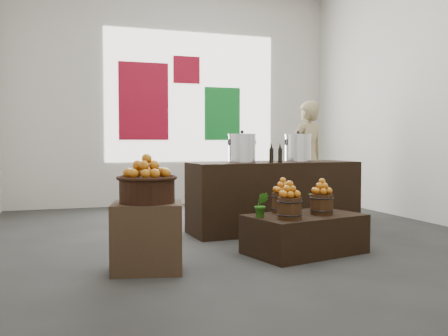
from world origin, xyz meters
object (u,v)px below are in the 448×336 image
object	(u,v)px
crate	(147,237)
stock_pot_center	(298,149)
wicker_basket	(147,190)
display_table	(304,234)
counter	(274,197)
stock_pot_left	(242,149)
shopper	(307,157)

from	to	relation	value
crate	stock_pot_center	distance (m)	2.81
crate	wicker_basket	distance (m)	0.42
crate	wicker_basket	world-z (taller)	wicker_basket
crate	display_table	distance (m)	1.69
wicker_basket	counter	xyz separation A→B (m)	(1.90, 1.48, -0.28)
wicker_basket	stock_pot_center	distance (m)	2.73
wicker_basket	counter	size ratio (longest dim) A/B	0.22
stock_pot_left	stock_pot_center	size ratio (longest dim) A/B	1.00
crate	stock_pot_left	size ratio (longest dim) A/B	1.81
crate	shopper	xyz separation A→B (m)	(3.12, 2.87, 0.61)
display_table	stock_pot_left	bearing A→B (deg)	86.85
display_table	stock_pot_center	distance (m)	1.67
wicker_basket	counter	bearing A→B (deg)	37.88
display_table	stock_pot_left	xyz separation A→B (m)	(-0.23, 1.27, 0.87)
crate	display_table	size ratio (longest dim) A/B	0.53
display_table	shopper	size ratio (longest dim) A/B	0.64
counter	stock_pot_center	bearing A→B (deg)	-0.00
crate	stock_pot_center	bearing A→B (deg)	33.61
display_table	counter	bearing A→B (deg)	66.79
crate	shopper	bearing A→B (deg)	42.69
display_table	counter	distance (m)	1.33
shopper	wicker_basket	bearing A→B (deg)	26.02
display_table	shopper	xyz separation A→B (m)	(1.44, 2.68, 0.71)
display_table	crate	bearing A→B (deg)	173.17
stock_pot_left	stock_pot_center	xyz separation A→B (m)	(0.80, 0.04, 0.00)
stock_pot_left	shopper	world-z (taller)	shopper
wicker_basket	crate	bearing A→B (deg)	0.00
counter	stock_pot_left	world-z (taller)	stock_pot_left
display_table	stock_pot_left	distance (m)	1.55
counter	stock_pot_left	bearing A→B (deg)	-180.00
display_table	shopper	world-z (taller)	shopper
display_table	stock_pot_left	world-z (taller)	stock_pot_left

